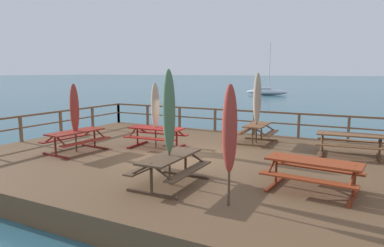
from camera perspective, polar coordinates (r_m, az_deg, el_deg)
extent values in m
plane|color=#2D5B6B|center=(12.20, -1.74, -8.08)|extent=(600.00, 600.00, 0.00)
cube|color=brown|center=(12.11, -1.75, -6.66)|extent=(14.21, 10.61, 0.63)
cube|color=brown|center=(16.48, 7.00, 2.17)|extent=(13.91, 0.09, 0.08)
cube|color=brown|center=(16.54, 6.97, 0.54)|extent=(13.91, 0.07, 0.06)
cube|color=brown|center=(20.04, -12.00, 1.66)|extent=(0.10, 0.10, 1.05)
cube|color=brown|center=(18.85, -7.32, 1.35)|extent=(0.10, 0.10, 1.05)
cube|color=brown|center=(17.80, -2.05, 1.00)|extent=(0.10, 0.10, 1.05)
cube|color=brown|center=(16.92, 3.82, 0.59)|extent=(0.10, 0.10, 1.05)
cube|color=brown|center=(16.23, 10.25, 0.13)|extent=(0.10, 0.10, 1.05)
cube|color=brown|center=(15.77, 17.16, -0.36)|extent=(0.10, 0.10, 1.05)
cube|color=brown|center=(15.55, 24.37, -0.87)|extent=(0.10, 0.10, 1.05)
cube|color=brown|center=(16.36, -23.56, 1.47)|extent=(0.09, 10.31, 0.08)
cube|color=brown|center=(16.42, -23.47, -0.16)|extent=(0.07, 10.31, 0.06)
cube|color=brown|center=(15.81, -26.34, -0.85)|extent=(0.10, 0.10, 1.05)
cube|color=brown|center=(17.08, -20.79, 0.12)|extent=(0.10, 0.10, 1.05)
cube|color=brown|center=(18.51, -16.04, 0.96)|extent=(0.10, 0.10, 1.05)
cube|color=brown|center=(20.04, -12.00, 1.66)|extent=(0.10, 0.10, 1.05)
cube|color=brown|center=(12.93, 24.67, -1.69)|extent=(2.21, 0.93, 0.05)
cube|color=brown|center=(12.43, 24.66, -3.48)|extent=(2.17, 0.45, 0.04)
cube|color=brown|center=(13.53, 24.53, -2.55)|extent=(2.17, 0.45, 0.04)
cube|color=brown|center=(13.06, 20.53, -4.53)|extent=(0.19, 1.40, 0.06)
cylinder|color=brown|center=(12.99, 20.61, -3.07)|extent=(0.07, 0.07, 0.74)
cylinder|color=brown|center=(12.68, 20.61, -2.33)|extent=(0.11, 0.63, 0.37)
cylinder|color=brown|center=(13.23, 20.72, -1.90)|extent=(0.11, 0.63, 0.37)
cube|color=brown|center=(13.13, 28.41, -4.96)|extent=(0.19, 1.40, 0.06)
cylinder|color=brown|center=(13.06, 28.51, -3.51)|extent=(0.07, 0.07, 0.74)
cylinder|color=brown|center=(12.74, 28.70, -2.79)|extent=(0.11, 0.63, 0.37)
cylinder|color=brown|center=(13.29, 28.47, -2.34)|extent=(0.11, 0.63, 0.37)
cube|color=maroon|center=(13.17, -5.88, -0.77)|extent=(2.11, 0.88, 0.05)
cube|color=maroon|center=(12.75, -7.11, -2.47)|extent=(2.08, 0.41, 0.04)
cube|color=maroon|center=(13.70, -4.70, -1.66)|extent=(2.08, 0.41, 0.04)
cube|color=maroon|center=(13.74, -8.94, -3.45)|extent=(0.17, 1.40, 0.06)
cylinder|color=maroon|center=(13.68, -8.97, -2.06)|extent=(0.07, 0.07, 0.74)
cylinder|color=maroon|center=(13.41, -9.64, -1.33)|extent=(0.09, 0.63, 0.37)
cylinder|color=maroon|center=(13.87, -8.36, -0.97)|extent=(0.09, 0.63, 0.37)
cube|color=maroon|center=(12.91, -2.52, -4.13)|extent=(0.17, 1.40, 0.06)
cylinder|color=maroon|center=(12.84, -2.53, -2.65)|extent=(0.07, 0.07, 0.74)
cylinder|color=maroon|center=(12.55, -3.11, -1.89)|extent=(0.09, 0.63, 0.37)
cylinder|color=maroon|center=(13.05, -1.99, -1.49)|extent=(0.09, 0.63, 0.37)
cube|color=brown|center=(8.79, -3.68, -5.44)|extent=(0.78, 2.07, 0.05)
cube|color=brown|center=(8.61, -0.41, -7.79)|extent=(0.30, 2.07, 0.04)
cube|color=brown|center=(9.16, -6.71, -6.85)|extent=(0.30, 2.07, 0.04)
cube|color=#432F1F|center=(8.31, -6.66, -11.44)|extent=(1.40, 0.10, 0.06)
cylinder|color=#432F1F|center=(8.20, -6.71, -9.21)|extent=(0.07, 0.07, 0.74)
cylinder|color=#432F1F|center=(7.99, -5.04, -8.01)|extent=(0.63, 0.06, 0.37)
cylinder|color=#432F1F|center=(8.29, -8.36, -7.46)|extent=(0.63, 0.06, 0.37)
cube|color=#432F1F|center=(9.70, -1.06, -8.43)|extent=(1.40, 0.10, 0.06)
cylinder|color=#432F1F|center=(9.61, -1.07, -6.49)|extent=(0.07, 0.07, 0.74)
cylinder|color=#432F1F|center=(9.43, 0.44, -5.40)|extent=(0.63, 0.06, 0.37)
cylinder|color=#432F1F|center=(9.68, -2.54, -5.03)|extent=(0.63, 0.06, 0.37)
cube|color=brown|center=(14.18, 10.70, -0.21)|extent=(0.81, 1.71, 0.05)
cube|color=brown|center=(14.10, 12.86, -1.56)|extent=(0.33, 1.69, 0.04)
cube|color=brown|center=(14.38, 8.51, -1.24)|extent=(0.33, 1.69, 0.04)
cube|color=brown|center=(13.68, 9.89, -3.53)|extent=(1.40, 0.12, 0.06)
cylinder|color=brown|center=(13.61, 9.92, -2.13)|extent=(0.07, 0.07, 0.74)
cylinder|color=brown|center=(13.50, 11.09, -1.30)|extent=(0.63, 0.07, 0.37)
cylinder|color=brown|center=(13.65, 8.82, -1.14)|extent=(0.63, 0.07, 0.37)
cube|color=brown|center=(14.93, 11.29, -2.55)|extent=(1.40, 0.12, 0.06)
cylinder|color=brown|center=(14.87, 11.33, -1.27)|extent=(0.07, 0.07, 0.74)
cylinder|color=brown|center=(14.77, 12.41, -0.50)|extent=(0.63, 0.07, 0.37)
cylinder|color=brown|center=(14.91, 10.32, -0.36)|extent=(0.63, 0.07, 0.37)
cube|color=maroon|center=(13.02, -18.61, -1.28)|extent=(0.96, 2.13, 0.05)
cube|color=maroon|center=(12.65, -16.96, -2.87)|extent=(0.48, 2.08, 0.04)
cube|color=maroon|center=(13.51, -20.03, -2.30)|extent=(0.48, 2.08, 0.04)
cube|color=maroon|center=(12.66, -21.47, -4.98)|extent=(1.40, 0.21, 0.06)
cylinder|color=maroon|center=(12.59, -21.56, -3.48)|extent=(0.07, 0.07, 0.74)
cylinder|color=maroon|center=(12.33, -20.85, -2.64)|extent=(0.63, 0.12, 0.37)
cylinder|color=maroon|center=(12.78, -22.34, -2.35)|extent=(0.63, 0.12, 0.37)
cube|color=maroon|center=(13.69, -15.68, -3.72)|extent=(1.40, 0.21, 0.06)
cylinder|color=maroon|center=(13.62, -15.74, -2.32)|extent=(0.07, 0.07, 0.74)
cylinder|color=maroon|center=(13.38, -14.98, -1.53)|extent=(0.63, 0.12, 0.37)
cylinder|color=maroon|center=(13.79, -16.54, -1.29)|extent=(0.63, 0.12, 0.37)
cube|color=#993819|center=(8.80, 19.37, -5.90)|extent=(2.25, 0.96, 0.05)
cube|color=#993819|center=(8.36, 18.35, -8.75)|extent=(2.20, 0.48, 0.04)
cube|color=#993819|center=(9.41, 20.09, -6.91)|extent=(2.20, 0.48, 0.04)
cube|color=maroon|center=(9.24, 13.57, -9.56)|extent=(0.21, 1.40, 0.06)
cylinder|color=maroon|center=(9.14, 13.64, -7.53)|extent=(0.07, 0.07, 0.74)
cylinder|color=maroon|center=(8.82, 13.09, -6.60)|extent=(0.11, 0.63, 0.37)
cylinder|color=maroon|center=(9.34, 14.26, -5.81)|extent=(0.11, 0.63, 0.37)
cube|color=maroon|center=(8.85, 24.99, -10.94)|extent=(0.21, 1.40, 0.06)
cylinder|color=maroon|center=(8.75, 25.13, -8.84)|extent=(0.07, 0.07, 0.74)
cylinder|color=maroon|center=(8.42, 24.96, -7.93)|extent=(0.11, 0.63, 0.37)
cylinder|color=maroon|center=(8.96, 25.46, -7.00)|extent=(0.11, 0.63, 0.37)
cylinder|color=#4C3828|center=(7.36, 6.17, -4.25)|extent=(0.06, 0.06, 2.48)
ellipsoid|color=#A33328|center=(7.28, 6.22, -0.88)|extent=(0.32, 0.32, 1.88)
cylinder|color=maroon|center=(7.30, 6.20, -1.98)|extent=(0.21, 0.21, 0.05)
cone|color=#4C3828|center=(7.19, 6.33, 5.97)|extent=(0.10, 0.10, 0.14)
cylinder|color=#4C3828|center=(13.13, -6.05, 1.10)|extent=(0.06, 0.06, 2.34)
ellipsoid|color=tan|center=(13.09, -6.08, 2.89)|extent=(0.32, 0.32, 1.78)
cylinder|color=#71614F|center=(13.10, -6.07, 2.31)|extent=(0.21, 0.21, 0.05)
cone|color=#4C3828|center=(13.03, -6.13, 6.51)|extent=(0.10, 0.10, 0.14)
cylinder|color=#4C3828|center=(8.71, -3.78, -1.22)|extent=(0.06, 0.06, 2.77)
ellipsoid|color=#4C704C|center=(8.64, -3.81, 1.98)|extent=(0.32, 0.32, 2.11)
cylinder|color=#2D432D|center=(8.66, -3.80, 0.94)|extent=(0.21, 0.21, 0.05)
cone|color=#4C3828|center=(8.59, -3.88, 8.40)|extent=(0.10, 0.10, 0.14)
cylinder|color=#4C3828|center=(14.08, 10.63, 2.19)|extent=(0.06, 0.06, 2.68)
ellipsoid|color=tan|center=(14.04, 10.69, 4.12)|extent=(0.32, 0.32, 2.04)
cylinder|color=#685B4C|center=(14.05, 10.67, 3.49)|extent=(0.21, 0.21, 0.05)
cone|color=#4C3828|center=(14.00, 10.79, 7.93)|extent=(0.10, 0.10, 0.14)
cylinder|color=#4C3828|center=(13.01, -18.70, 0.57)|extent=(0.06, 0.06, 2.32)
ellipsoid|color=#A33328|center=(12.96, -18.78, 2.36)|extent=(0.32, 0.32, 1.76)
cylinder|color=maroon|center=(12.97, -18.75, 1.78)|extent=(0.21, 0.21, 0.05)
cone|color=#4C3828|center=(12.90, -18.96, 5.98)|extent=(0.10, 0.10, 0.14)
ellipsoid|color=silver|center=(53.37, 12.20, 5.09)|extent=(6.18, 2.53, 0.90)
cube|color=silver|center=(53.38, 11.90, 5.63)|extent=(1.94, 1.34, 0.36)
cylinder|color=silver|center=(53.25, 12.65, 9.13)|extent=(0.10, 0.10, 7.00)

